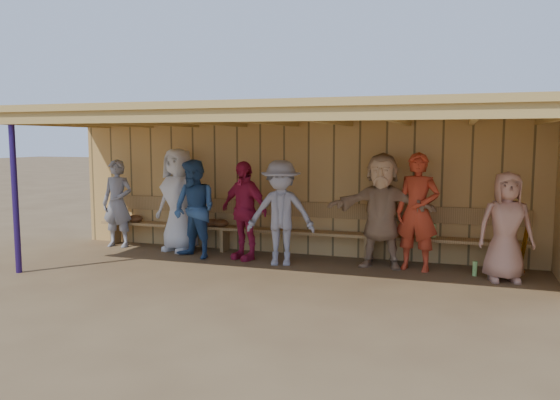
{
  "coord_description": "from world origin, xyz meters",
  "views": [
    {
      "loc": [
        2.71,
        -7.85,
        2.01
      ],
      "look_at": [
        0.0,
        0.35,
        1.05
      ],
      "focal_mm": 35.0,
      "sensor_mm": 36.0,
      "label": 1
    }
  ],
  "objects_px": {
    "player_c": "(195,209)",
    "player_d": "(244,210)",
    "player_g": "(417,212)",
    "player_h": "(506,227)",
    "player_e": "(281,213)",
    "player_a": "(118,203)",
    "bench": "(294,225)",
    "player_f": "(381,210)",
    "player_b": "(178,200)"
  },
  "relations": [
    {
      "from": "player_f",
      "to": "player_h",
      "type": "relative_size",
      "value": 1.16
    },
    {
      "from": "player_d",
      "to": "player_a",
      "type": "bearing_deg",
      "value": -163.9
    },
    {
      "from": "player_a",
      "to": "bench",
      "type": "relative_size",
      "value": 0.22
    },
    {
      "from": "player_c",
      "to": "player_g",
      "type": "bearing_deg",
      "value": 24.76
    },
    {
      "from": "player_e",
      "to": "player_h",
      "type": "distance_m",
      "value": 3.35
    },
    {
      "from": "player_d",
      "to": "bench",
      "type": "xyz_separation_m",
      "value": [
        0.71,
        0.56,
        -0.3
      ]
    },
    {
      "from": "player_e",
      "to": "player_g",
      "type": "height_order",
      "value": "player_g"
    },
    {
      "from": "player_a",
      "to": "bench",
      "type": "height_order",
      "value": "player_a"
    },
    {
      "from": "player_c",
      "to": "bench",
      "type": "height_order",
      "value": "player_c"
    },
    {
      "from": "player_a",
      "to": "player_d",
      "type": "height_order",
      "value": "player_d"
    },
    {
      "from": "player_a",
      "to": "player_c",
      "type": "distance_m",
      "value": 1.89
    },
    {
      "from": "player_b",
      "to": "player_d",
      "type": "xyz_separation_m",
      "value": [
        1.37,
        -0.26,
        -0.1
      ]
    },
    {
      "from": "player_e",
      "to": "player_f",
      "type": "relative_size",
      "value": 0.93
    },
    {
      "from": "player_c",
      "to": "player_d",
      "type": "relative_size",
      "value": 1.01
    },
    {
      "from": "player_b",
      "to": "player_e",
      "type": "bearing_deg",
      "value": 5.24
    },
    {
      "from": "player_d",
      "to": "player_f",
      "type": "distance_m",
      "value": 2.28
    },
    {
      "from": "player_h",
      "to": "player_d",
      "type": "bearing_deg",
      "value": 167.08
    },
    {
      "from": "player_e",
      "to": "player_h",
      "type": "relative_size",
      "value": 1.08
    },
    {
      "from": "player_b",
      "to": "player_g",
      "type": "bearing_deg",
      "value": 15.4
    },
    {
      "from": "player_b",
      "to": "player_g",
      "type": "distance_m",
      "value": 4.19
    },
    {
      "from": "player_a",
      "to": "player_f",
      "type": "distance_m",
      "value": 4.92
    },
    {
      "from": "player_c",
      "to": "player_h",
      "type": "relative_size",
      "value": 1.07
    },
    {
      "from": "player_d",
      "to": "player_h",
      "type": "distance_m",
      "value": 4.07
    },
    {
      "from": "player_c",
      "to": "player_f",
      "type": "height_order",
      "value": "player_f"
    },
    {
      "from": "player_b",
      "to": "player_e",
      "type": "relative_size",
      "value": 1.1
    },
    {
      "from": "player_b",
      "to": "player_f",
      "type": "xyz_separation_m",
      "value": [
        3.64,
        -0.12,
        -0.02
      ]
    },
    {
      "from": "player_h",
      "to": "player_b",
      "type": "bearing_deg",
      "value": 164.99
    },
    {
      "from": "player_f",
      "to": "player_h",
      "type": "xyz_separation_m",
      "value": [
        1.79,
        -0.3,
        -0.12
      ]
    },
    {
      "from": "player_f",
      "to": "player_e",
      "type": "bearing_deg",
      "value": -168.51
    },
    {
      "from": "player_a",
      "to": "player_e",
      "type": "xyz_separation_m",
      "value": [
        3.37,
        -0.45,
        0.02
      ]
    },
    {
      "from": "player_e",
      "to": "player_f",
      "type": "distance_m",
      "value": 1.59
    },
    {
      "from": "bench",
      "to": "player_e",
      "type": "bearing_deg",
      "value": -89.16
    },
    {
      "from": "player_d",
      "to": "player_g",
      "type": "distance_m",
      "value": 2.82
    },
    {
      "from": "player_b",
      "to": "player_h",
      "type": "bearing_deg",
      "value": 13.01
    },
    {
      "from": "player_h",
      "to": "bench",
      "type": "distance_m",
      "value": 3.45
    },
    {
      "from": "player_c",
      "to": "player_g",
      "type": "xyz_separation_m",
      "value": [
        3.64,
        0.29,
        0.07
      ]
    },
    {
      "from": "player_c",
      "to": "player_d",
      "type": "height_order",
      "value": "player_c"
    },
    {
      "from": "player_e",
      "to": "player_c",
      "type": "bearing_deg",
      "value": 168.38
    },
    {
      "from": "player_c",
      "to": "player_g",
      "type": "relative_size",
      "value": 0.92
    },
    {
      "from": "player_b",
      "to": "player_e",
      "type": "height_order",
      "value": "player_b"
    },
    {
      "from": "player_c",
      "to": "player_d",
      "type": "xyz_separation_m",
      "value": [
        0.82,
        0.19,
        -0.01
      ]
    },
    {
      "from": "bench",
      "to": "player_d",
      "type": "bearing_deg",
      "value": -141.56
    },
    {
      "from": "player_c",
      "to": "player_h",
      "type": "distance_m",
      "value": 4.88
    },
    {
      "from": "player_f",
      "to": "player_g",
      "type": "distance_m",
      "value": 0.55
    },
    {
      "from": "player_h",
      "to": "bench",
      "type": "relative_size",
      "value": 0.21
    },
    {
      "from": "player_d",
      "to": "bench",
      "type": "bearing_deg",
      "value": 60.04
    },
    {
      "from": "player_b",
      "to": "player_c",
      "type": "bearing_deg",
      "value": -21.48
    },
    {
      "from": "player_b",
      "to": "player_h",
      "type": "xyz_separation_m",
      "value": [
        5.43,
        -0.42,
        -0.15
      ]
    },
    {
      "from": "player_g",
      "to": "player_h",
      "type": "distance_m",
      "value": 1.28
    },
    {
      "from": "player_g",
      "to": "player_f",
      "type": "bearing_deg",
      "value": -171.88
    }
  ]
}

